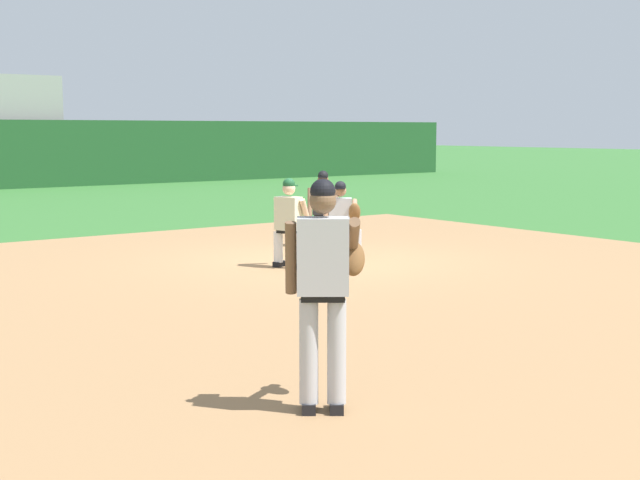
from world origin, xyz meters
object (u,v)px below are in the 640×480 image
object	(u,v)px
first_base_bag	(317,258)
first_baseman	(341,216)
baseball	(345,293)
baserunner	(289,219)
pitcher	(325,281)
umpire	(323,206)

from	to	relation	value
first_base_bag	first_baseman	bearing A→B (deg)	10.83
first_base_bag	baseball	size ratio (longest dim) A/B	5.14
baserunner	pitcher	bearing A→B (deg)	-122.73
pitcher	first_baseman	bearing A→B (deg)	50.88
baserunner	umpire	xyz separation A→B (m)	(2.03, 1.77, 0.00)
pitcher	baserunner	bearing A→B (deg)	57.27
umpire	baseball	bearing A→B (deg)	-123.67
first_baseman	baserunner	distance (m)	1.50
baseball	pitcher	xyz separation A→B (m)	(-3.22, -3.78, 1.02)
pitcher	baserunner	distance (m)	7.44
baserunner	first_baseman	bearing A→B (deg)	17.31
pitcher	first_baseman	distance (m)	8.65
pitcher	baserunner	world-z (taller)	pitcher
baseball	umpire	distance (m)	5.16
first_base_bag	baserunner	bearing A→B (deg)	-158.01
first_baseman	umpire	distance (m)	1.45
baserunner	umpire	size ratio (longest dim) A/B	1.00
umpire	first_baseman	bearing A→B (deg)	-114.29
first_base_bag	baseball	distance (m)	3.24
pitcher	umpire	size ratio (longest dim) A/B	1.27
pitcher	umpire	xyz separation A→B (m)	(6.05, 8.03, -0.27)
first_base_bag	umpire	world-z (taller)	umpire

